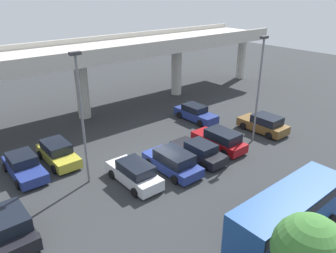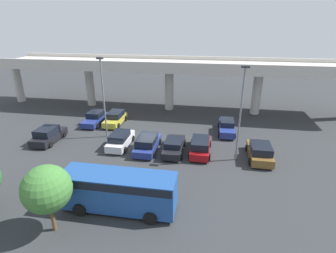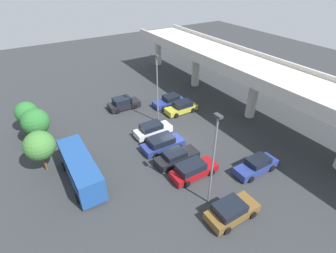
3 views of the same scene
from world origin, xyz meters
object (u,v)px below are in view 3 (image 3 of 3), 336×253
object	(u,v)px
parked_car_1	(170,101)
tree_front_right	(40,146)
parked_car_5	(176,157)
parked_car_8	(231,211)
lamp_post_near_aisle	(157,85)
parked_car_6	(193,170)
parked_car_3	(153,130)
shuttle_bus	(80,167)
tree_front_left	(27,113)
parked_car_7	(256,166)
parked_car_4	(162,143)
parked_car_2	(182,107)
tree_front_centre	(35,122)
lamp_post_mid_lot	(213,156)
parked_car_0	(123,103)

from	to	relation	value
parked_car_1	tree_front_right	size ratio (longest dim) A/B	1.04
parked_car_5	parked_car_8	world-z (taller)	parked_car_8
parked_car_5	lamp_post_near_aisle	world-z (taller)	lamp_post_near_aisle
parked_car_6	tree_front_right	xyz separation A→B (m)	(-8.53, -12.14, 2.31)
parked_car_3	parked_car_6	distance (m)	8.43
parked_car_3	parked_car_8	distance (m)	14.13
shuttle_bus	tree_front_left	world-z (taller)	tree_front_left
tree_front_right	parked_car_7	bearing A→B (deg)	57.73
parked_car_3	parked_car_4	bearing A→B (deg)	-98.41
parked_car_2	parked_car_6	world-z (taller)	parked_car_6
parked_car_5	tree_front_right	world-z (taller)	tree_front_right
parked_car_1	tree_front_right	distance (m)	19.11
parked_car_1	tree_front_centre	xyz separation A→B (m)	(-0.07, -17.78, 2.11)
parked_car_4	parked_car_7	distance (m)	10.22
parked_car_4	lamp_post_mid_lot	size ratio (longest dim) A/B	0.54
parked_car_3	lamp_post_mid_lot	size ratio (longest dim) A/B	0.51
lamp_post_near_aisle	tree_front_left	distance (m)	16.09
parked_car_3	parked_car_6	bearing A→B (deg)	-91.03
lamp_post_mid_lot	parked_car_0	bearing A→B (deg)	177.92
parked_car_3	parked_car_1	bearing A→B (deg)	43.00
parked_car_6	tree_front_centre	world-z (taller)	tree_front_centre
parked_car_8	tree_front_left	xyz separation A→B (m)	(-22.84, -12.02, 1.88)
parked_car_0	tree_front_left	xyz separation A→B (m)	(-0.54, -12.21, 1.87)
parked_car_4	parked_car_5	distance (m)	2.75
parked_car_0	tree_front_left	bearing A→B (deg)	177.48
parked_car_8	lamp_post_mid_lot	xyz separation A→B (m)	(-2.25, -0.54, 4.40)
parked_car_8	lamp_post_mid_lot	world-z (taller)	lamp_post_mid_lot
parked_car_7	tree_front_right	distance (m)	21.37
parked_car_2	tree_front_centre	distance (m)	18.42
parked_car_2	lamp_post_mid_lot	xyz separation A→B (m)	(14.73, -7.19, 4.42)
parked_car_7	lamp_post_near_aisle	size ratio (longest dim) A/B	0.54
parked_car_8	tree_front_right	distance (m)	18.66
parked_car_5	tree_front_left	world-z (taller)	tree_front_left
parked_car_3	lamp_post_mid_lot	distance (m)	12.71
parked_car_5	lamp_post_mid_lot	xyz separation A→B (m)	(6.09, -0.61, 4.50)
parked_car_2	tree_front_centre	bearing A→B (deg)	-8.50
parked_car_8	tree_front_centre	world-z (taller)	tree_front_centre
parked_car_5	tree_front_centre	world-z (taller)	tree_front_centre
parked_car_6	parked_car_4	bearing A→B (deg)	93.18
parked_car_1	tree_front_centre	distance (m)	17.91
parked_car_6	lamp_post_mid_lot	xyz separation A→B (m)	(3.45, -0.82, 4.40)
parked_car_5	tree_front_left	size ratio (longest dim) A/B	1.20
parked_car_2	tree_front_right	bearing A→B (deg)	8.48
parked_car_6	tree_front_right	world-z (taller)	tree_front_right
parked_car_3	shuttle_bus	xyz separation A→B (m)	(3.31, -9.60, 0.90)
lamp_post_mid_lot	tree_front_left	bearing A→B (deg)	-150.86
tree_front_left	tree_front_right	world-z (taller)	tree_front_right
parked_car_2	parked_car_6	distance (m)	12.96
parked_car_6	tree_front_left	distance (m)	21.19
parked_car_1	lamp_post_mid_lot	distance (m)	19.20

